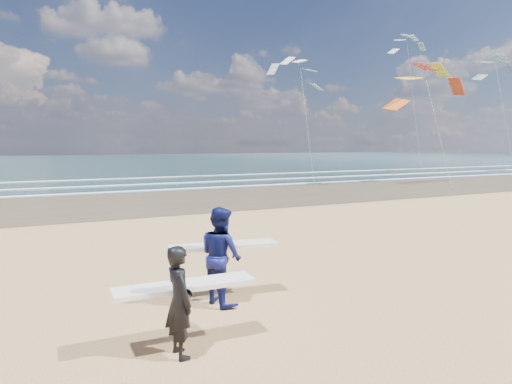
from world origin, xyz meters
TOP-DOWN VIEW (x-y plane):
  - wet_sand_strip at (20.00, 18.00)m, footprint 220.00×12.00m
  - ocean at (20.00, 72.00)m, footprint 220.00×100.00m
  - foam_breakers at (20.00, 28.10)m, footprint 220.00×11.70m
  - surfer_near at (-0.90, -0.68)m, footprint 2.21×0.96m
  - surfer_far at (0.46, 1.09)m, footprint 2.25×1.28m
  - kite_0 at (24.01, 17.90)m, footprint 7.75×4.95m
  - kite_1 at (18.47, 26.41)m, footprint 5.53×4.71m
  - kite_2 at (44.56, 26.94)m, footprint 6.67×4.83m
  - kite_5 at (36.73, 32.38)m, footprint 5.35×4.69m

SIDE VIEW (x-z plane):
  - wet_sand_strip at x=20.00m, z-range 0.00..0.01m
  - ocean at x=20.00m, z-range 0.00..0.02m
  - foam_breakers at x=20.00m, z-range 0.02..0.08m
  - surfer_near at x=-0.90m, z-range 0.02..1.68m
  - surfer_far at x=0.46m, z-range 0.01..1.92m
  - kite_1 at x=18.47m, z-range 0.49..11.90m
  - kite_0 at x=24.01m, z-range 1.24..11.64m
  - kite_2 at x=44.56m, z-range 1.05..15.36m
  - kite_5 at x=36.73m, z-range 0.50..17.16m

